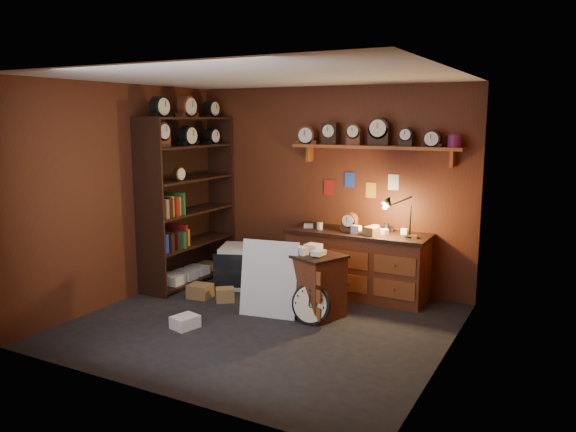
# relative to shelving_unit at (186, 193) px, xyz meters

# --- Properties ---
(floor) EXTENTS (4.00, 4.00, 0.00)m
(floor) POSITION_rel_shelving_unit_xyz_m (1.79, -0.98, -1.25)
(floor) COLOR black
(floor) RESTS_ON ground
(room_shell) EXTENTS (4.02, 3.62, 2.71)m
(room_shell) POSITION_rel_shelving_unit_xyz_m (1.84, -0.87, 0.47)
(room_shell) COLOR #572714
(room_shell) RESTS_ON ground
(shelving_unit) EXTENTS (0.47, 1.60, 2.58)m
(shelving_unit) POSITION_rel_shelving_unit_xyz_m (0.00, 0.00, 0.00)
(shelving_unit) COLOR black
(shelving_unit) RESTS_ON ground
(workbench) EXTENTS (1.83, 0.66, 1.36)m
(workbench) POSITION_rel_shelving_unit_xyz_m (2.35, 0.49, -0.78)
(workbench) COLOR brown
(workbench) RESTS_ON ground
(low_cabinet) EXTENTS (0.80, 0.74, 0.82)m
(low_cabinet) POSITION_rel_shelving_unit_xyz_m (2.17, -0.42, -0.85)
(low_cabinet) COLOR brown
(low_cabinet) RESTS_ON ground
(big_round_clock) EXTENTS (0.46, 0.16, 0.46)m
(big_round_clock) POSITION_rel_shelving_unit_xyz_m (2.27, -0.70, -1.03)
(big_round_clock) COLOR black
(big_round_clock) RESTS_ON ground
(white_panel) EXTENTS (0.70, 0.30, 0.90)m
(white_panel) POSITION_rel_shelving_unit_xyz_m (1.71, -0.69, -1.25)
(white_panel) COLOR silver
(white_panel) RESTS_ON ground
(mini_fridge) EXTENTS (0.70, 0.72, 0.57)m
(mini_fridge) POSITION_rel_shelving_unit_xyz_m (0.81, 0.14, -0.97)
(mini_fridge) COLOR silver
(mini_fridge) RESTS_ON ground
(floor_box_a) EXTENTS (0.31, 0.27, 0.17)m
(floor_box_a) POSITION_rel_shelving_unit_xyz_m (0.60, -0.54, -1.17)
(floor_box_a) COLOR olive
(floor_box_a) RESTS_ON ground
(floor_box_b) EXTENTS (0.29, 0.32, 0.14)m
(floor_box_b) POSITION_rel_shelving_unit_xyz_m (1.10, -1.47, -1.19)
(floor_box_b) COLOR white
(floor_box_b) RESTS_ON ground
(floor_box_c) EXTENTS (0.29, 0.29, 0.17)m
(floor_box_c) POSITION_rel_shelving_unit_xyz_m (0.97, -0.51, -1.17)
(floor_box_c) COLOR olive
(floor_box_c) RESTS_ON ground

